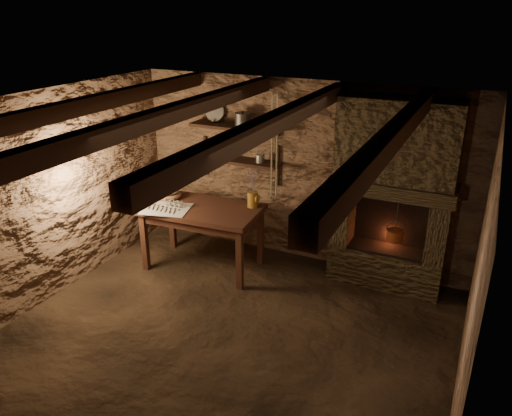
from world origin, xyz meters
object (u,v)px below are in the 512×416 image
at_px(work_table, 203,235).
at_px(stoneware_jug, 253,192).
at_px(iron_stockpot, 243,120).
at_px(red_pot, 395,235).
at_px(wooden_bowl, 168,195).

bearing_deg(work_table, stoneware_jug, 22.09).
distance_m(iron_stockpot, red_pot, 2.38).
relative_size(wooden_bowl, iron_stockpot, 1.73).
bearing_deg(iron_stockpot, red_pot, -3.31).
relative_size(work_table, stoneware_jug, 3.29).
height_order(work_table, stoneware_jug, stoneware_jug).
distance_m(stoneware_jug, wooden_bowl, 1.19).
distance_m(work_table, stoneware_jug, 0.88).
bearing_deg(stoneware_jug, work_table, -177.94).
xyz_separation_m(wooden_bowl, iron_stockpot, (0.83, 0.59, 0.96)).
relative_size(wooden_bowl, red_pot, 0.67).
xyz_separation_m(wooden_bowl, red_pot, (2.91, 0.47, -0.19)).
bearing_deg(stoneware_jug, red_pot, -15.62).
xyz_separation_m(stoneware_jug, wooden_bowl, (-1.16, -0.20, -0.16)).
bearing_deg(wooden_bowl, work_table, -8.68).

